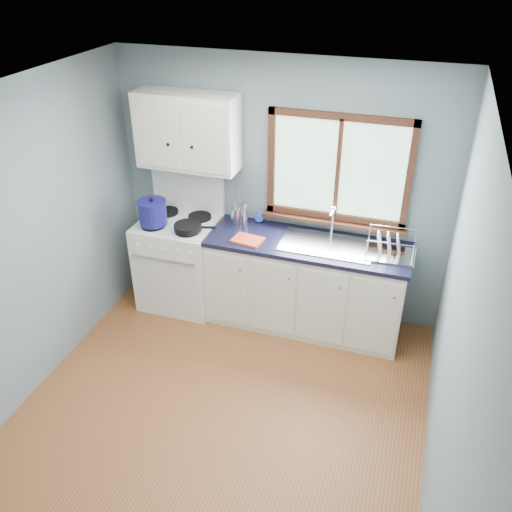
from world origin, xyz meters
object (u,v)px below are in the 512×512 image
(base_cabinets, at_px, (305,288))
(thermos, at_px, (244,215))
(sink, at_px, (327,251))
(stockpot, at_px, (153,212))
(skillet, at_px, (188,227))
(gas_range, at_px, (180,260))
(dish_rack, at_px, (390,249))
(utensil_crock, at_px, (237,215))

(base_cabinets, distance_m, thermos, 0.92)
(sink, bearing_deg, stockpot, -174.15)
(skillet, height_order, thermos, thermos)
(gas_range, xyz_separation_m, base_cabinets, (1.31, 0.02, -0.08))
(sink, relative_size, dish_rack, 1.90)
(sink, relative_size, utensil_crock, 2.10)
(gas_range, distance_m, base_cabinets, 1.31)
(skillet, xyz_separation_m, stockpot, (-0.37, 0.01, 0.09))
(gas_range, bearing_deg, thermos, 10.08)
(base_cabinets, xyz_separation_m, dish_rack, (0.73, -0.01, 0.57))
(stockpot, distance_m, thermos, 0.87)
(gas_range, bearing_deg, skillet, -39.89)
(gas_range, bearing_deg, dish_rack, 0.31)
(stockpot, height_order, utensil_crock, utensil_crock)
(sink, bearing_deg, thermos, 173.22)
(base_cabinets, height_order, utensil_crock, utensil_crock)
(base_cabinets, bearing_deg, utensil_crock, 167.46)
(gas_range, relative_size, utensil_crock, 3.41)
(skillet, xyz_separation_m, dish_rack, (1.84, 0.17, -0.01))
(utensil_crock, distance_m, dish_rack, 1.49)
(thermos, bearing_deg, dish_rack, -4.38)
(stockpot, distance_m, utensil_crock, 0.81)
(base_cabinets, xyz_separation_m, thermos, (-0.65, 0.10, 0.64))
(skillet, xyz_separation_m, thermos, (0.46, 0.28, 0.07))
(sink, bearing_deg, base_cabinets, 179.87)
(skillet, height_order, stockpot, stockpot)
(utensil_crock, bearing_deg, gas_range, -161.80)
(stockpot, xyz_separation_m, thermos, (0.83, 0.27, -0.03))
(base_cabinets, relative_size, thermos, 6.96)
(sink, bearing_deg, utensil_crock, 169.82)
(sink, height_order, utensil_crock, utensil_crock)
(base_cabinets, relative_size, skillet, 4.43)
(gas_range, height_order, dish_rack, gas_range)
(utensil_crock, height_order, thermos, utensil_crock)
(utensil_crock, bearing_deg, dish_rack, -6.69)
(sink, xyz_separation_m, skillet, (-1.29, -0.18, 0.13))
(dish_rack, bearing_deg, base_cabinets, 176.44)
(skillet, bearing_deg, utensil_crock, 28.41)
(gas_range, height_order, base_cabinets, gas_range)
(sink, relative_size, stockpot, 2.44)
(sink, relative_size, skillet, 2.01)
(gas_range, relative_size, dish_rack, 3.08)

